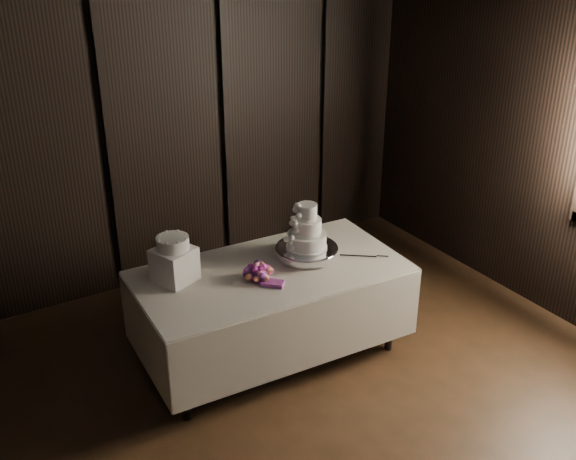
{
  "coord_description": "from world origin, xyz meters",
  "views": [
    {
      "loc": [
        -1.56,
        -1.92,
        3.16
      ],
      "look_at": [
        0.77,
        1.86,
        1.05
      ],
      "focal_mm": 42.0,
      "sensor_mm": 36.0,
      "label": 1
    }
  ],
  "objects_px": {
    "small_cake": "(173,243)",
    "display_table": "(271,310)",
    "wedding_cake": "(305,232)",
    "bouquet": "(258,273)",
    "box_pedestal": "(174,265)",
    "cake_stand": "(307,253)"
  },
  "relations": [
    {
      "from": "display_table",
      "to": "bouquet",
      "type": "xyz_separation_m",
      "value": [
        -0.15,
        -0.08,
        0.4
      ]
    },
    {
      "from": "bouquet",
      "to": "wedding_cake",
      "type": "bearing_deg",
      "value": 10.65
    },
    {
      "from": "wedding_cake",
      "to": "small_cake",
      "type": "height_order",
      "value": "wedding_cake"
    },
    {
      "from": "cake_stand",
      "to": "bouquet",
      "type": "distance_m",
      "value": 0.49
    },
    {
      "from": "small_cake",
      "to": "display_table",
      "type": "bearing_deg",
      "value": -19.35
    },
    {
      "from": "cake_stand",
      "to": "small_cake",
      "type": "bearing_deg",
      "value": 168.07
    },
    {
      "from": "wedding_cake",
      "to": "small_cake",
      "type": "distance_m",
      "value": 0.99
    },
    {
      "from": "display_table",
      "to": "wedding_cake",
      "type": "distance_m",
      "value": 0.65
    },
    {
      "from": "small_cake",
      "to": "cake_stand",
      "type": "bearing_deg",
      "value": -11.93
    },
    {
      "from": "display_table",
      "to": "cake_stand",
      "type": "height_order",
      "value": "cake_stand"
    },
    {
      "from": "wedding_cake",
      "to": "box_pedestal",
      "type": "height_order",
      "value": "wedding_cake"
    },
    {
      "from": "wedding_cake",
      "to": "bouquet",
      "type": "height_order",
      "value": "wedding_cake"
    },
    {
      "from": "box_pedestal",
      "to": "small_cake",
      "type": "height_order",
      "value": "small_cake"
    },
    {
      "from": "bouquet",
      "to": "small_cake",
      "type": "xyz_separation_m",
      "value": [
        -0.51,
        0.31,
        0.24
      ]
    },
    {
      "from": "display_table",
      "to": "bouquet",
      "type": "height_order",
      "value": "bouquet"
    },
    {
      "from": "wedding_cake",
      "to": "small_cake",
      "type": "bearing_deg",
      "value": 176.05
    },
    {
      "from": "box_pedestal",
      "to": "cake_stand",
      "type": "bearing_deg",
      "value": -11.93
    },
    {
      "from": "box_pedestal",
      "to": "small_cake",
      "type": "bearing_deg",
      "value": 0.0
    },
    {
      "from": "bouquet",
      "to": "small_cake",
      "type": "relative_size",
      "value": 1.58
    },
    {
      "from": "display_table",
      "to": "wedding_cake",
      "type": "bearing_deg",
      "value": 4.37
    },
    {
      "from": "cake_stand",
      "to": "display_table",
      "type": "bearing_deg",
      "value": -176.16
    },
    {
      "from": "wedding_cake",
      "to": "box_pedestal",
      "type": "bearing_deg",
      "value": 176.05
    }
  ]
}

